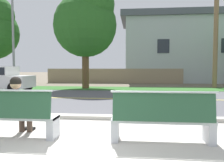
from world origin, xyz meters
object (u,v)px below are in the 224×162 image
at_px(bench_right, 162,119).
at_px(shade_tree_left, 87,21).
at_px(bench_left, 9,116).
at_px(seated_person_white, 19,104).
at_px(streetlamp, 14,27).

height_order(bench_right, shade_tree_left, shade_tree_left).
xyz_separation_m(bench_left, shade_tree_left, (-0.77, 11.11, 4.30)).
xyz_separation_m(bench_left, seated_person_white, (0.11, 0.17, 0.22)).
xyz_separation_m(bench_left, streetlamp, (-6.04, 10.96, 3.92)).
bearing_deg(bench_left, bench_right, 0.00).
relative_size(bench_right, shade_tree_left, 0.26).
bearing_deg(bench_left, shade_tree_left, 93.96).
height_order(bench_left, shade_tree_left, shade_tree_left).
bearing_deg(streetlamp, shade_tree_left, 1.61).
distance_m(seated_person_white, shade_tree_left, 11.71).
distance_m(bench_left, streetlamp, 13.11).
bearing_deg(streetlamp, seated_person_white, -60.31).
distance_m(bench_right, streetlamp, 14.75).
relative_size(streetlamp, shade_tree_left, 1.05).
relative_size(bench_left, seated_person_white, 1.53).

